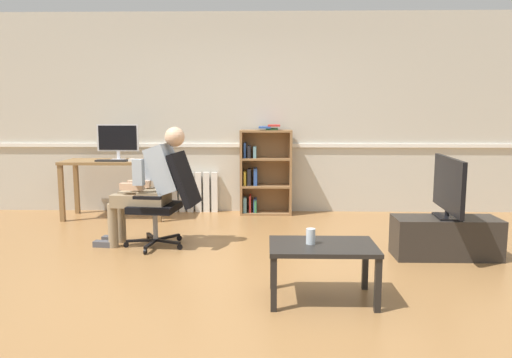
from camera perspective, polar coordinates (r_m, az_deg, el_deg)
The scene contains 14 objects.
ground_plane at distance 4.37m, azimuth -2.26°, elevation -10.70°, with size 18.00×18.00×0.00m, color olive.
back_wall at distance 6.79m, azimuth -0.92°, elevation 7.56°, with size 12.00×0.13×2.70m.
computer_desk at distance 6.63m, azimuth -16.05°, elevation 1.13°, with size 1.31×0.57×0.76m.
imac_monitor at distance 6.66m, azimuth -15.74°, elevation 4.47°, with size 0.54×0.14×0.46m.
keyboard at distance 6.48m, azimuth -16.39°, elevation 2.06°, with size 0.40×0.12×0.02m, color black.
computer_mouse at distance 6.43m, azimuth -14.27°, elevation 2.15°, with size 0.06×0.10×0.03m, color white.
bookshelf at distance 6.63m, azimuth 0.82°, elevation 0.79°, with size 0.69×0.29×1.21m.
radiator at distance 6.85m, azimuth -7.61°, elevation -1.50°, with size 0.76×0.08×0.55m.
office_chair at distance 5.09m, azimuth -10.16°, elevation -2.01°, with size 0.79×0.62×0.98m.
person_seated at distance 5.13m, azimuth -12.14°, elevation -0.54°, with size 0.97×0.43×1.23m.
tv_stand at distance 5.06m, azimuth 21.14°, elevation -6.35°, with size 0.98×0.38×0.39m.
tv_screen at distance 4.97m, azimuth 21.45°, elevation -0.79°, with size 0.22×0.90×0.58m.
coffee_table at distance 3.69m, azimuth 7.74°, elevation -8.38°, with size 0.78×0.51×0.42m.
drinking_glass at distance 3.66m, azimuth 6.36°, elevation -6.62°, with size 0.07×0.07×0.12m, color silver.
Camera 1 is at (0.27, -4.13, 1.40)m, focal length 34.46 mm.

